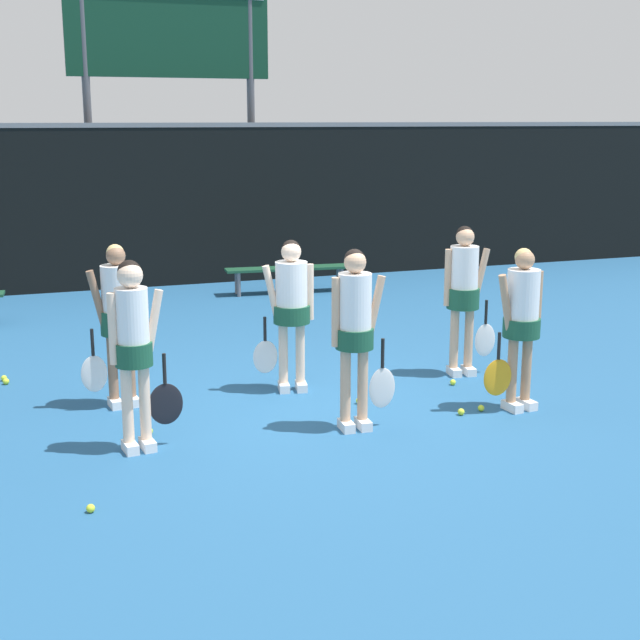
{
  "coord_description": "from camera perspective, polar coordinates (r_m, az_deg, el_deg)",
  "views": [
    {
      "loc": [
        -2.93,
        -8.21,
        2.91
      ],
      "look_at": [
        -0.0,
        0.01,
        0.92
      ],
      "focal_mm": 50.0,
      "sensor_mm": 36.0,
      "label": 1
    }
  ],
  "objects": [
    {
      "name": "tennis_ball_7",
      "position": [
        10.04,
        8.5,
        -3.96
      ],
      "size": [
        0.06,
        0.06,
        0.06
      ],
      "primitive_type": "sphere",
      "color": "#CCE033",
      "rests_on": "ground_plane"
    },
    {
      "name": "fence_windscreen",
      "position": [
        15.9,
        -8.97,
        7.32
      ],
      "size": [
        60.0,
        0.08,
        2.83
      ],
      "color": "black",
      "rests_on": "ground_plane"
    },
    {
      "name": "player_3",
      "position": [
        9.23,
        -12.8,
        0.46
      ],
      "size": [
        0.64,
        0.37,
        1.68
      ],
      "rotation": [
        0.0,
        0.0,
        0.11
      ],
      "color": "#8C664C",
      "rests_on": "ground_plane"
    },
    {
      "name": "tennis_ball_9",
      "position": [
        10.55,
        -19.46,
        -3.72
      ],
      "size": [
        0.07,
        0.07,
        0.07
      ],
      "primitive_type": "sphere",
      "color": "#CCE033",
      "rests_on": "ground_plane"
    },
    {
      "name": "tennis_ball_2",
      "position": [
        9.22,
        10.27,
        -5.57
      ],
      "size": [
        0.07,
        0.07,
        0.07
      ],
      "primitive_type": "sphere",
      "color": "#CCE033",
      "rests_on": "ground_plane"
    },
    {
      "name": "tennis_ball_1",
      "position": [
        10.7,
        -19.57,
        -3.52
      ],
      "size": [
        0.07,
        0.07,
        0.07
      ],
      "primitive_type": "sphere",
      "color": "#CCE033",
      "rests_on": "ground_plane"
    },
    {
      "name": "player_0",
      "position": [
        7.94,
        -11.82,
        -1.27
      ],
      "size": [
        0.63,
        0.33,
        1.72
      ],
      "rotation": [
        0.0,
        0.0,
        0.11
      ],
      "color": "beige",
      "rests_on": "ground_plane"
    },
    {
      "name": "player_1",
      "position": [
        8.32,
        2.28,
        -0.3
      ],
      "size": [
        0.63,
        0.36,
        1.73
      ],
      "rotation": [
        0.0,
        0.0,
        -0.06
      ],
      "color": "tan",
      "rests_on": "ground_plane"
    },
    {
      "name": "tennis_ball_4",
      "position": [
        9.3,
        2.52,
        -5.19
      ],
      "size": [
        0.07,
        0.07,
        0.07
      ],
      "primitive_type": "sphere",
      "color": "#CCE033",
      "rests_on": "ground_plane"
    },
    {
      "name": "tennis_ball_3",
      "position": [
        8.58,
        -10.86,
        -6.99
      ],
      "size": [
        0.07,
        0.07,
        0.07
      ],
      "primitive_type": "sphere",
      "color": "#CCE033",
      "rests_on": "ground_plane"
    },
    {
      "name": "scoreboard",
      "position": [
        16.71,
        -9.61,
        16.74
      ],
      "size": [
        3.6,
        0.15,
        5.32
      ],
      "color": "#515156",
      "rests_on": "ground_plane"
    },
    {
      "name": "tennis_ball_8",
      "position": [
        9.06,
        9.02,
        -5.82
      ],
      "size": [
        0.07,
        0.07,
        0.07
      ],
      "primitive_type": "sphere",
      "color": "#CCE033",
      "rests_on": "ground_plane"
    },
    {
      "name": "player_5",
      "position": [
        10.25,
        9.19,
        2.04
      ],
      "size": [
        0.64,
        0.37,
        1.72
      ],
      "rotation": [
        0.0,
        0.0,
        -0.12
      ],
      "color": "tan",
      "rests_on": "ground_plane"
    },
    {
      "name": "ground_plane",
      "position": [
        9.19,
        0.04,
        -5.61
      ],
      "size": [
        140.0,
        140.0,
        0.0
      ],
      "primitive_type": "plane",
      "color": "#235684"
    },
    {
      "name": "player_4",
      "position": [
        9.53,
        -1.87,
        1.14
      ],
      "size": [
        0.66,
        0.4,
        1.65
      ],
      "rotation": [
        0.0,
        0.0,
        -0.19
      ],
      "color": "beige",
      "rests_on": "ground_plane"
    },
    {
      "name": "tennis_ball_6",
      "position": [
        11.51,
        12.41,
        -1.95
      ],
      "size": [
        0.06,
        0.06,
        0.06
      ],
      "primitive_type": "sphere",
      "color": "#CCE033",
      "rests_on": "ground_plane"
    },
    {
      "name": "tennis_ball_5",
      "position": [
        7.07,
        -14.47,
        -11.59
      ],
      "size": [
        0.07,
        0.07,
        0.07
      ],
      "primitive_type": "sphere",
      "color": "#CCE033",
      "rests_on": "ground_plane"
    },
    {
      "name": "player_2",
      "position": [
        9.12,
        12.77,
        0.22
      ],
      "size": [
        0.67,
        0.37,
        1.65
      ],
      "rotation": [
        0.0,
        0.0,
        0.11
      ],
      "color": "tan",
      "rests_on": "ground_plane"
    },
    {
      "name": "bench_far",
      "position": [
        15.09,
        -1.97,
        3.2
      ],
      "size": [
        2.19,
        0.57,
        0.44
      ],
      "rotation": [
        0.0,
        0.0,
        -0.1
      ],
      "color": "#19472D",
      "rests_on": "ground_plane"
    }
  ]
}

